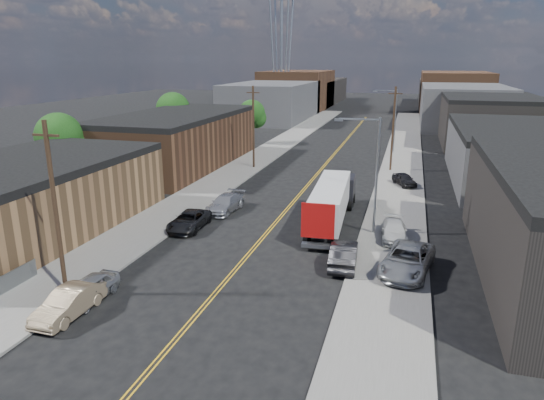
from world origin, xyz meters
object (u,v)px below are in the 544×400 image
Objects in this scene: car_right_lot_a at (407,260)px; car_right_lot_b at (394,231)px; car_right_lot_c at (404,179)px; car_left_a at (90,289)px; car_left_b at (69,303)px; car_right_oncoming at (344,254)px; car_left_d at (225,203)px; car_left_c at (189,221)px; semi_truck at (333,199)px.

car_right_lot_b is (-1.01, 5.84, -0.18)m from car_right_lot_a.
car_right_lot_a reaches higher than car_right_lot_c.
car_right_lot_a is 1.57× the size of car_right_lot_c.
car_left_a is 0.91× the size of car_left_b.
car_right_lot_c is (3.37, 22.28, -0.00)m from car_right_oncoming.
car_right_oncoming is 6.33m from car_right_lot_b.
car_left_b reaches higher than car_left_d.
car_right_lot_a is at bearing -113.88° from car_right_lot_c.
car_left_b is at bearing -93.07° from car_left_c.
car_left_d is (1.28, 17.59, 0.04)m from car_left_a.
car_left_c is 1.12× the size of car_right_lot_b.
car_right_oncoming is (12.82, -3.80, 0.10)m from car_left_c.
car_right_lot_a is (3.99, -0.25, 0.18)m from car_right_oncoming.
car_left_d is at bearing 160.09° from car_right_lot_a.
car_right_lot_a is (16.99, 8.41, 0.28)m from car_left_a.
car_left_a is (-10.90, -17.17, -1.33)m from semi_truck.
car_left_d is 15.07m from car_right_lot_b.
car_left_b is at bearing -88.46° from car_left_a.
car_right_lot_a is at bearing -15.90° from car_left_c.
car_left_c is (-10.72, -4.71, -1.33)m from semi_truck.
car_left_b is 14.22m from car_left_c.
car_right_lot_b is at bearing 4.12° from car_left_c.
car_left_c is at bearing -159.47° from semi_truck.
car_left_a is at bearing -88.99° from car_left_d.
semi_truck is at bearing 2.69° from car_left_d.
car_left_c is 1.32× the size of car_right_lot_c.
car_left_c is 13.37m from car_right_oncoming.
car_right_oncoming reaches higher than car_right_lot_b.
car_right_lot_b is at bearing 46.05° from car_left_b.
semi_truck is 8.85m from car_right_oncoming.
car_left_d is at bearing -163.94° from car_right_lot_c.
car_left_c is at bearing -96.93° from car_left_d.
car_right_oncoming is at bearing -124.05° from car_right_lot_c.
car_right_lot_c reaches higher than car_left_a.
car_right_oncoming is (2.10, -8.51, -1.23)m from semi_truck.
car_right_oncoming is at bearing 39.69° from car_left_b.
car_left_c is 15.89m from car_right_lot_b.
car_right_lot_b reaches higher than car_left_a.
car_left_a is at bearing -143.34° from car_right_lot_c.
car_left_b is 0.90× the size of car_left_c.
semi_truck is 2.31× the size of car_right_lot_a.
car_right_lot_a is (15.71, -9.18, 0.24)m from car_left_d.
car_left_a is 0.80× the size of car_left_d.
car_right_lot_a is at bearing 27.87° from car_left_a.
car_left_c is 0.84× the size of car_right_lot_a.
car_right_oncoming is at bearing -18.86° from car_left_c.
car_left_b is 16.65m from car_right_oncoming.
car_left_a is at bearing 29.72° from car_right_oncoming.
car_left_c is at bearing 90.71° from car_left_a.
car_right_lot_a reaches higher than car_left_d.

